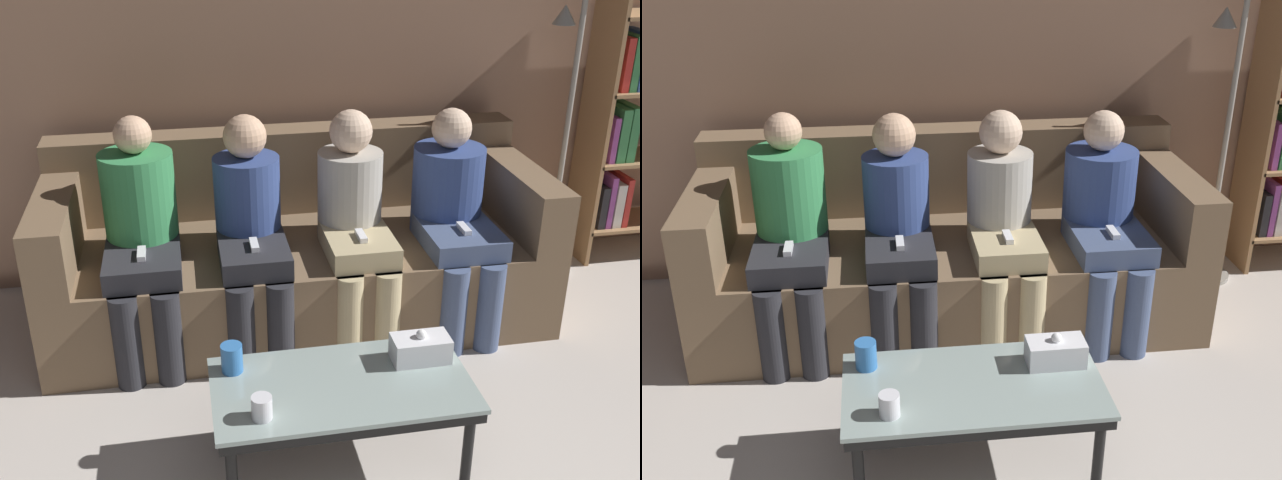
{
  "view_description": "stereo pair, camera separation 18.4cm",
  "coord_description": "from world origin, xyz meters",
  "views": [
    {
      "loc": [
        -0.53,
        -0.19,
        2.03
      ],
      "look_at": [
        0.0,
        2.61,
        0.7
      ],
      "focal_mm": 42.0,
      "sensor_mm": 36.0,
      "label": 1
    },
    {
      "loc": [
        -0.35,
        -0.22,
        2.03
      ],
      "look_at": [
        0.0,
        2.61,
        0.7
      ],
      "focal_mm": 42.0,
      "sensor_mm": 36.0,
      "label": 2
    }
  ],
  "objects": [
    {
      "name": "standing_lamp",
      "position": [
        1.55,
        3.44,
        1.06
      ],
      "size": [
        0.31,
        0.26,
        1.72
      ],
      "color": "gray",
      "rests_on": "ground_plane"
    },
    {
      "name": "cup_near_right",
      "position": [
        -0.34,
        1.87,
        0.44
      ],
      "size": [
        0.07,
        0.07,
        0.09
      ],
      "color": "silver",
      "rests_on": "coffee_table"
    },
    {
      "name": "tissue_box",
      "position": [
        0.3,
        2.11,
        0.45
      ],
      "size": [
        0.22,
        0.12,
        0.13
      ],
      "color": "white",
      "rests_on": "coffee_table"
    },
    {
      "name": "seated_person_left_end",
      "position": [
        -0.75,
        3.04,
        0.61
      ],
      "size": [
        0.34,
        0.66,
        1.13
      ],
      "color": "#28282D",
      "rests_on": "ground_plane"
    },
    {
      "name": "seated_person_mid_left",
      "position": [
        -0.25,
        3.03,
        0.6
      ],
      "size": [
        0.32,
        0.65,
        1.11
      ],
      "color": "#28282D",
      "rests_on": "ground_plane"
    },
    {
      "name": "wall_back",
      "position": [
        0.0,
        3.82,
        1.3
      ],
      "size": [
        12.0,
        0.06,
        2.6
      ],
      "color": "#9E755B",
      "rests_on": "ground_plane"
    },
    {
      "name": "seated_person_mid_right",
      "position": [
        0.25,
        3.04,
        0.6
      ],
      "size": [
        0.32,
        0.64,
        1.1
      ],
      "color": "tan",
      "rests_on": "ground_plane"
    },
    {
      "name": "couch",
      "position": [
        0.0,
        3.26,
        0.33
      ],
      "size": [
        2.47,
        0.98,
        0.9
      ],
      "color": "brown",
      "rests_on": "ground_plane"
    },
    {
      "name": "seated_person_right_end",
      "position": [
        0.75,
        3.04,
        0.6
      ],
      "size": [
        0.35,
        0.67,
        1.09
      ],
      "color": "#47567A",
      "rests_on": "ground_plane"
    },
    {
      "name": "cup_near_left",
      "position": [
        -0.42,
        2.17,
        0.45
      ],
      "size": [
        0.08,
        0.08,
        0.11
      ],
      "color": "#3372BF",
      "rests_on": "coffee_table"
    },
    {
      "name": "coffee_table",
      "position": [
        -0.03,
        2.02,
        0.35
      ],
      "size": [
        0.95,
        0.51,
        0.4
      ],
      "color": "#8C9E99",
      "rests_on": "ground_plane"
    }
  ]
}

